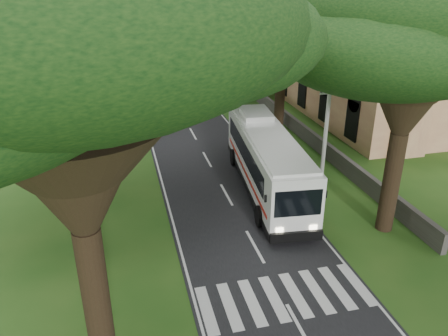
{
  "coord_description": "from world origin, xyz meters",
  "views": [
    {
      "loc": [
        -6.15,
        -16.08,
        12.93
      ],
      "look_at": [
        -0.32,
        7.36,
        2.2
      ],
      "focal_mm": 35.0,
      "sensor_mm": 36.0,
      "label": 1
    }
  ],
  "objects_px": {
    "church": "(372,66)",
    "pole_mid": "(236,71)",
    "pedestrian": "(93,234)",
    "pole_near": "(325,137)",
    "coach_bus": "(266,159)",
    "distant_car_a": "(146,92)",
    "distant_car_b": "(150,65)",
    "pole_far": "(198,43)"
  },
  "relations": [
    {
      "from": "pole_near",
      "to": "distant_car_b",
      "type": "xyz_separation_m",
      "value": [
        -6.62,
        43.8,
        -3.52
      ]
    },
    {
      "from": "distant_car_a",
      "to": "pole_near",
      "type": "bearing_deg",
      "value": 100.38
    },
    {
      "from": "church",
      "to": "pole_far",
      "type": "relative_size",
      "value": 3.0
    },
    {
      "from": "distant_car_b",
      "to": "pedestrian",
      "type": "relative_size",
      "value": 2.45
    },
    {
      "from": "distant_car_b",
      "to": "pedestrian",
      "type": "bearing_deg",
      "value": -106.69
    },
    {
      "from": "pedestrian",
      "to": "pole_near",
      "type": "bearing_deg",
      "value": -65.7
    },
    {
      "from": "pedestrian",
      "to": "distant_car_b",
      "type": "bearing_deg",
      "value": 7.26
    },
    {
      "from": "distant_car_b",
      "to": "pole_near",
      "type": "bearing_deg",
      "value": -89.47
    },
    {
      "from": "church",
      "to": "pole_mid",
      "type": "height_order",
      "value": "church"
    },
    {
      "from": "distant_car_a",
      "to": "pedestrian",
      "type": "xyz_separation_m",
      "value": [
        -5.07,
        -29.85,
        0.15
      ]
    },
    {
      "from": "pole_near",
      "to": "pedestrian",
      "type": "xyz_separation_m",
      "value": [
        -13.57,
        -2.0,
        -3.4
      ]
    },
    {
      "from": "pole_far",
      "to": "distant_car_b",
      "type": "bearing_deg",
      "value": 150.13
    },
    {
      "from": "church",
      "to": "pole_near",
      "type": "xyz_separation_m",
      "value": [
        -12.36,
        -15.55,
        -0.73
      ]
    },
    {
      "from": "pedestrian",
      "to": "distant_car_a",
      "type": "bearing_deg",
      "value": 6.25
    },
    {
      "from": "church",
      "to": "pole_far",
      "type": "xyz_separation_m",
      "value": [
        -12.36,
        24.45,
        -0.73
      ]
    },
    {
      "from": "pole_mid",
      "to": "distant_car_a",
      "type": "height_order",
      "value": "pole_mid"
    },
    {
      "from": "pole_mid",
      "to": "church",
      "type": "bearing_deg",
      "value": -19.81
    },
    {
      "from": "church",
      "to": "distant_car_a",
      "type": "bearing_deg",
      "value": 149.49
    },
    {
      "from": "pole_far",
      "to": "coach_bus",
      "type": "bearing_deg",
      "value": -94.24
    },
    {
      "from": "pole_mid",
      "to": "distant_car_b",
      "type": "height_order",
      "value": "pole_mid"
    },
    {
      "from": "church",
      "to": "distant_car_b",
      "type": "xyz_separation_m",
      "value": [
        -18.98,
        28.25,
        -4.25
      ]
    },
    {
      "from": "pole_far",
      "to": "coach_bus",
      "type": "relative_size",
      "value": 0.59
    },
    {
      "from": "pedestrian",
      "to": "church",
      "type": "bearing_deg",
      "value": -40.02
    },
    {
      "from": "pole_near",
      "to": "pedestrian",
      "type": "distance_m",
      "value": 14.14
    },
    {
      "from": "pole_mid",
      "to": "coach_bus",
      "type": "bearing_deg",
      "value": -98.96
    },
    {
      "from": "distant_car_a",
      "to": "coach_bus",
      "type": "bearing_deg",
      "value": 95.99
    },
    {
      "from": "coach_bus",
      "to": "pole_near",
      "type": "bearing_deg",
      "value": -33.78
    },
    {
      "from": "pole_far",
      "to": "distant_car_b",
      "type": "xyz_separation_m",
      "value": [
        -6.62,
        3.8,
        -3.52
      ]
    },
    {
      "from": "pole_far",
      "to": "distant_car_a",
      "type": "bearing_deg",
      "value": -124.96
    },
    {
      "from": "pole_far",
      "to": "distant_car_a",
      "type": "relative_size",
      "value": 2.27
    },
    {
      "from": "church",
      "to": "pole_mid",
      "type": "relative_size",
      "value": 3.0
    },
    {
      "from": "distant_car_a",
      "to": "distant_car_b",
      "type": "relative_size",
      "value": 0.92
    },
    {
      "from": "pole_mid",
      "to": "coach_bus",
      "type": "distance_m",
      "value": 18.05
    },
    {
      "from": "pole_mid",
      "to": "pole_far",
      "type": "distance_m",
      "value": 20.0
    },
    {
      "from": "distant_car_a",
      "to": "pole_far",
      "type": "bearing_deg",
      "value": -131.55
    },
    {
      "from": "pole_mid",
      "to": "distant_car_a",
      "type": "bearing_deg",
      "value": 137.31
    },
    {
      "from": "distant_car_b",
      "to": "pedestrian",
      "type": "distance_m",
      "value": 46.33
    },
    {
      "from": "church",
      "to": "pole_far",
      "type": "bearing_deg",
      "value": 116.82
    },
    {
      "from": "church",
      "to": "distant_car_a",
      "type": "height_order",
      "value": "church"
    },
    {
      "from": "church",
      "to": "pole_far",
      "type": "height_order",
      "value": "church"
    },
    {
      "from": "church",
      "to": "pole_mid",
      "type": "xyz_separation_m",
      "value": [
        -12.36,
        4.45,
        -0.73
      ]
    },
    {
      "from": "distant_car_b",
      "to": "distant_car_a",
      "type": "bearing_deg",
      "value": -104.78
    }
  ]
}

